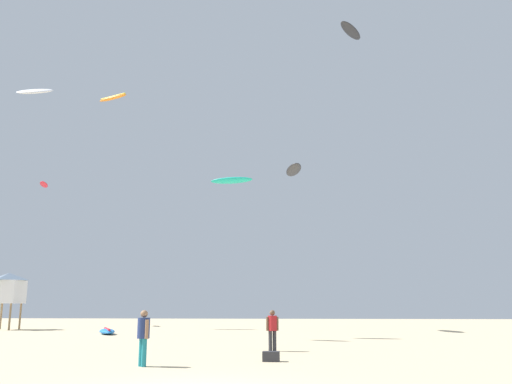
{
  "coord_description": "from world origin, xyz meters",
  "views": [
    {
      "loc": [
        2.25,
        -11.73,
        1.82
      ],
      "look_at": [
        0.0,
        20.56,
        8.58
      ],
      "focal_mm": 37.85,
      "sensor_mm": 36.0,
      "label": 1
    }
  ],
  "objects_px": {
    "kite_aloft_1": "(44,185)",
    "kite_aloft_5": "(232,180)",
    "lifeguard_tower": "(8,288)",
    "cooler_box": "(271,356)",
    "person_midground": "(272,327)",
    "person_foreground": "(143,333)",
    "kite_aloft_2": "(35,91)",
    "kite_aloft_6": "(113,98)",
    "kite_grounded_near": "(107,331)",
    "kite_aloft_4": "(351,31)",
    "kite_aloft_0": "(294,170)"
  },
  "relations": [
    {
      "from": "lifeguard_tower",
      "to": "kite_aloft_5",
      "type": "bearing_deg",
      "value": -24.65
    },
    {
      "from": "person_foreground",
      "to": "lifeguard_tower",
      "type": "xyz_separation_m",
      "value": [
        -16.83,
        23.03,
        2.09
      ]
    },
    {
      "from": "person_foreground",
      "to": "kite_aloft_5",
      "type": "relative_size",
      "value": 0.61
    },
    {
      "from": "lifeguard_tower",
      "to": "kite_aloft_1",
      "type": "relative_size",
      "value": 1.57
    },
    {
      "from": "cooler_box",
      "to": "kite_aloft_1",
      "type": "distance_m",
      "value": 39.15
    },
    {
      "from": "kite_aloft_4",
      "to": "kite_aloft_6",
      "type": "bearing_deg",
      "value": -133.16
    },
    {
      "from": "kite_aloft_5",
      "to": "kite_aloft_6",
      "type": "xyz_separation_m",
      "value": [
        -7.09,
        -1.48,
        4.89
      ]
    },
    {
      "from": "lifeguard_tower",
      "to": "kite_aloft_5",
      "type": "relative_size",
      "value": 1.53
    },
    {
      "from": "kite_aloft_0",
      "to": "kite_aloft_4",
      "type": "distance_m",
      "value": 17.97
    },
    {
      "from": "cooler_box",
      "to": "kite_aloft_1",
      "type": "relative_size",
      "value": 0.21
    },
    {
      "from": "kite_aloft_6",
      "to": "person_midground",
      "type": "bearing_deg",
      "value": -38.07
    },
    {
      "from": "person_foreground",
      "to": "lifeguard_tower",
      "type": "relative_size",
      "value": 0.4
    },
    {
      "from": "person_foreground",
      "to": "kite_aloft_1",
      "type": "xyz_separation_m",
      "value": [
        -18.68,
        31.18,
        11.86
      ]
    },
    {
      "from": "kite_grounded_near",
      "to": "kite_aloft_4",
      "type": "relative_size",
      "value": 0.79
    },
    {
      "from": "person_foreground",
      "to": "kite_aloft_1",
      "type": "bearing_deg",
      "value": -100.29
    },
    {
      "from": "kite_aloft_0",
      "to": "kite_aloft_5",
      "type": "height_order",
      "value": "kite_aloft_0"
    },
    {
      "from": "kite_aloft_1",
      "to": "kite_aloft_6",
      "type": "distance_m",
      "value": 21.76
    },
    {
      "from": "person_midground",
      "to": "kite_grounded_near",
      "type": "bearing_deg",
      "value": 18.66
    },
    {
      "from": "person_midground",
      "to": "lifeguard_tower",
      "type": "relative_size",
      "value": 0.39
    },
    {
      "from": "kite_aloft_0",
      "to": "kite_aloft_6",
      "type": "height_order",
      "value": "kite_aloft_6"
    },
    {
      "from": "kite_aloft_0",
      "to": "kite_aloft_5",
      "type": "relative_size",
      "value": 1.48
    },
    {
      "from": "person_foreground",
      "to": "kite_grounded_near",
      "type": "xyz_separation_m",
      "value": [
        -7.14,
        17.44,
        -0.78
      ]
    },
    {
      "from": "person_midground",
      "to": "kite_aloft_1",
      "type": "xyz_separation_m",
      "value": [
        -22.37,
        25.5,
        11.89
      ]
    },
    {
      "from": "kite_grounded_near",
      "to": "kite_aloft_2",
      "type": "distance_m",
      "value": 24.08
    },
    {
      "from": "kite_aloft_2",
      "to": "kite_aloft_5",
      "type": "bearing_deg",
      "value": -31.01
    },
    {
      "from": "kite_grounded_near",
      "to": "kite_aloft_4",
      "type": "distance_m",
      "value": 35.02
    },
    {
      "from": "kite_grounded_near",
      "to": "kite_aloft_0",
      "type": "bearing_deg",
      "value": 27.77
    },
    {
      "from": "person_midground",
      "to": "kite_aloft_1",
      "type": "distance_m",
      "value": 35.95
    },
    {
      "from": "kite_aloft_2",
      "to": "kite_aloft_6",
      "type": "distance_m",
      "value": 18.17
    },
    {
      "from": "person_foreground",
      "to": "person_midground",
      "type": "distance_m",
      "value": 6.77
    },
    {
      "from": "kite_aloft_2",
      "to": "person_foreground",
      "type": "bearing_deg",
      "value": -55.81
    },
    {
      "from": "person_foreground",
      "to": "kite_aloft_1",
      "type": "height_order",
      "value": "kite_aloft_1"
    },
    {
      "from": "kite_aloft_0",
      "to": "kite_aloft_6",
      "type": "bearing_deg",
      "value": -136.62
    },
    {
      "from": "lifeguard_tower",
      "to": "kite_aloft_0",
      "type": "relative_size",
      "value": 1.04
    },
    {
      "from": "kite_grounded_near",
      "to": "kite_aloft_1",
      "type": "relative_size",
      "value": 1.24
    },
    {
      "from": "cooler_box",
      "to": "kite_aloft_1",
      "type": "xyz_separation_m",
      "value": [
        -22.48,
        29.44,
        12.67
      ]
    },
    {
      "from": "kite_aloft_6",
      "to": "lifeguard_tower",
      "type": "bearing_deg",
      "value": 137.89
    },
    {
      "from": "kite_aloft_1",
      "to": "kite_aloft_5",
      "type": "relative_size",
      "value": 0.98
    },
    {
      "from": "person_foreground",
      "to": "kite_aloft_6",
      "type": "relative_size",
      "value": 0.76
    },
    {
      "from": "cooler_box",
      "to": "person_midground",
      "type": "bearing_deg",
      "value": 91.6
    },
    {
      "from": "kite_aloft_0",
      "to": "person_midground",
      "type": "bearing_deg",
      "value": -93.13
    },
    {
      "from": "lifeguard_tower",
      "to": "kite_aloft_6",
      "type": "height_order",
      "value": "kite_aloft_6"
    },
    {
      "from": "kite_grounded_near",
      "to": "kite_aloft_6",
      "type": "distance_m",
      "value": 14.46
    },
    {
      "from": "kite_aloft_5",
      "to": "lifeguard_tower",
      "type": "bearing_deg",
      "value": 155.35
    },
    {
      "from": "cooler_box",
      "to": "kite_aloft_5",
      "type": "relative_size",
      "value": 0.21
    },
    {
      "from": "kite_grounded_near",
      "to": "kite_aloft_5",
      "type": "distance_m",
      "value": 12.31
    },
    {
      "from": "kite_aloft_1",
      "to": "kite_aloft_4",
      "type": "distance_m",
      "value": 32.43
    },
    {
      "from": "kite_aloft_5",
      "to": "kite_aloft_2",
      "type": "bearing_deg",
      "value": 148.99
    },
    {
      "from": "person_foreground",
      "to": "lifeguard_tower",
      "type": "bearing_deg",
      "value": -95.06
    },
    {
      "from": "kite_aloft_0",
      "to": "kite_aloft_5",
      "type": "distance_m",
      "value": 9.94
    }
  ]
}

